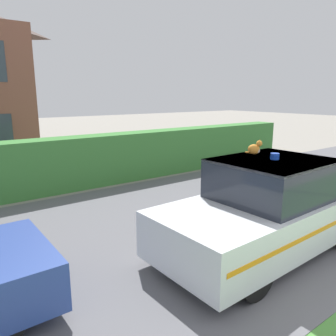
% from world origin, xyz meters
% --- Properties ---
extents(road_strip, '(28.00, 6.83, 0.01)m').
position_xyz_m(road_strip, '(0.00, 4.51, 0.01)').
color(road_strip, '#5B5B60').
rests_on(road_strip, ground).
extents(garden_hedge, '(15.47, 0.83, 1.51)m').
position_xyz_m(garden_hedge, '(0.44, 8.57, 0.75)').
color(garden_hedge, '#3D7F38').
rests_on(garden_hedge, ground).
extents(police_car, '(4.13, 1.89, 1.72)m').
position_xyz_m(police_car, '(0.49, 2.73, 0.76)').
color(police_car, black).
rests_on(police_car, road_strip).
extents(cat, '(0.21, 0.29, 0.25)m').
position_xyz_m(cat, '(0.26, 2.87, 1.83)').
color(cat, orange).
rests_on(cat, police_car).
extents(wheelie_bin, '(0.78, 0.77, 1.14)m').
position_xyz_m(wheelie_bin, '(3.52, 9.72, 0.57)').
color(wheelie_bin, '#23662D').
rests_on(wheelie_bin, ground).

